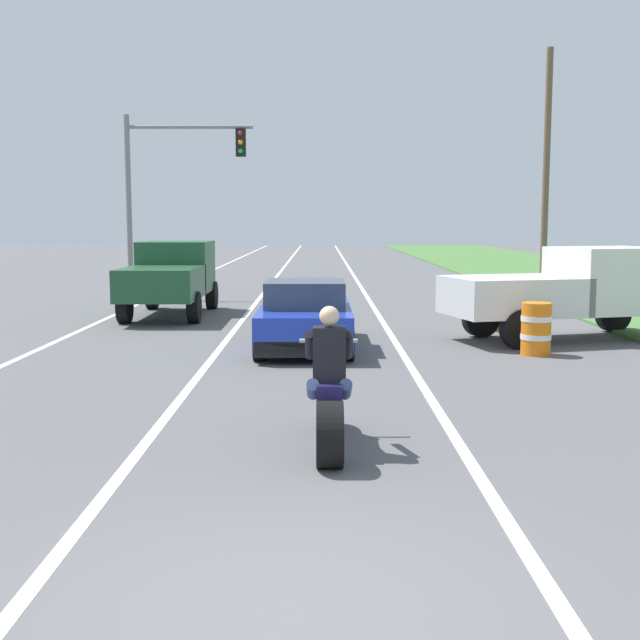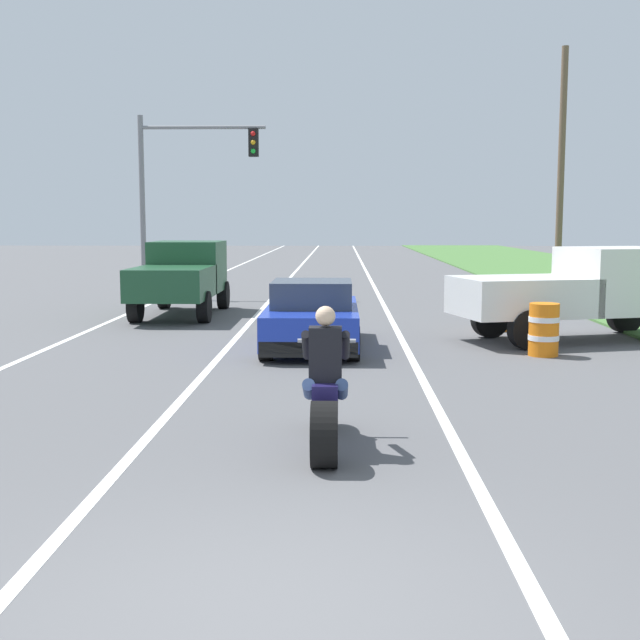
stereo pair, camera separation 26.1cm
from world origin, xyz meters
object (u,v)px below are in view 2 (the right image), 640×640
Objects in this scene: traffic_light_mast_near at (180,178)px; construction_barrel_nearest at (544,329)px; sports_car_blue at (312,317)px; pickup_truck_right_shoulder_white at (579,289)px; construction_barrel_mid at (498,309)px; pickup_truck_left_lane_dark_green at (182,275)px; motorcycle_with_rider at (325,398)px.

construction_barrel_nearest is (9.18, -11.70, -3.47)m from traffic_light_mast_near.
sports_car_blue is 4.50m from construction_barrel_nearest.
pickup_truck_right_shoulder_white is (5.63, 1.13, 0.48)m from sports_car_blue.
pickup_truck_right_shoulder_white is at bearing -48.40° from construction_barrel_mid.
pickup_truck_left_lane_dark_green reaches higher than construction_barrel_mid.
traffic_light_mast_near is (-10.39, 9.71, 2.86)m from pickup_truck_right_shoulder_white.
pickup_truck_left_lane_dark_green reaches higher than construction_barrel_nearest.
pickup_truck_left_lane_dark_green and pickup_truck_right_shoulder_white have the same top height.
construction_barrel_nearest is at bearing -11.04° from sports_car_blue.
sports_car_blue is at bearing -56.27° from pickup_truck_left_lane_dark_green.
pickup_truck_left_lane_dark_green is at bearing 141.64° from construction_barrel_nearest.
pickup_truck_left_lane_dark_green is at bearing 123.73° from sports_car_blue.
sports_car_blue is 0.84× the size of pickup_truck_right_shoulder_white.
traffic_light_mast_near is at bearing 101.12° from pickup_truck_left_lane_dark_green.
pickup_truck_right_shoulder_white reaches higher than sports_car_blue.
construction_barrel_nearest is at bearing -121.40° from pickup_truck_right_shoulder_white.
pickup_truck_left_lane_dark_green reaches higher than motorcycle_with_rider.
sports_car_blue is at bearing -168.68° from pickup_truck_right_shoulder_white.
pickup_truck_left_lane_dark_green is at bearing -78.88° from traffic_light_mast_near.
sports_car_blue is 4.30× the size of construction_barrel_nearest.
pickup_truck_left_lane_dark_green is 10.36m from pickup_truck_right_shoulder_white.
pickup_truck_left_lane_dark_green is at bearing 160.03° from construction_barrel_mid.
motorcycle_with_rider is 2.21× the size of construction_barrel_mid.
traffic_light_mast_near reaches higher than motorcycle_with_rider.
motorcycle_with_rider is 19.22m from traffic_light_mast_near.
pickup_truck_right_shoulder_white is 2.17m from construction_barrel_mid.
motorcycle_with_rider is 10.76m from construction_barrel_mid.
sports_car_blue is (-0.40, 7.37, 0.04)m from motorcycle_with_rider.
construction_barrel_nearest is 1.00× the size of construction_barrel_mid.
pickup_truck_right_shoulder_white is 0.86× the size of traffic_light_mast_near.
pickup_truck_left_lane_dark_green is (-4.13, 12.95, 0.51)m from motorcycle_with_rider.
traffic_light_mast_near is (-5.16, 18.20, 3.38)m from motorcycle_with_rider.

